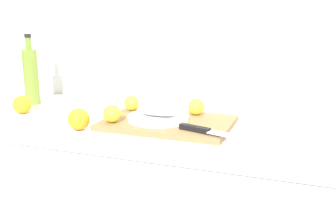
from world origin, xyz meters
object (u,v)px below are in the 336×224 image
Objects in this scene: cutting_board at (168,123)px; orange_0 at (22,105)px; white_plate at (158,118)px; olive_oil_bottle at (31,76)px; fish_fillet at (158,111)px; chef_knife at (209,131)px; lemon_0 at (196,107)px.

orange_0 is at bearing -176.44° from cutting_board.
olive_oil_bottle is at bearing 169.14° from white_plate.
fish_fillet reaches higher than white_plate.
orange_0 reaches higher than white_plate.
olive_oil_bottle is at bearing -179.07° from chef_knife.
white_plate is at bearing -167.94° from cutting_board.
chef_knife is (0.21, -0.10, 0.00)m from white_plate.
orange_0 is at bearing -169.55° from chef_knife.
cutting_board is 2.04× the size of white_plate.
orange_0 is (-0.57, -0.03, -0.02)m from fish_fillet.
white_plate is 0.03m from fish_fillet.
white_plate is 0.66m from olive_oil_bottle.
cutting_board is 1.57× the size of chef_knife.
fish_fillet is (-0.03, -0.01, 0.04)m from cutting_board.
lemon_0 is (-0.11, 0.22, 0.02)m from chef_knife.
white_plate is at bearing 90.00° from fish_fillet.
fish_fillet is 0.57m from orange_0.
lemon_0 is (0.11, 0.12, 0.02)m from white_plate.
chef_knife is 0.94× the size of olive_oil_bottle.
lemon_0 is 0.70m from orange_0.
cutting_board is at bearing -9.70° from olive_oil_bottle.
chef_knife is 0.25m from lemon_0.
chef_knife is at bearing -5.42° from orange_0.
lemon_0 is at bearing 47.09° from white_plate.
cutting_board is at bearing 163.79° from chef_knife.
olive_oil_bottle reaches higher than white_plate.
lemon_0 is at bearing 131.34° from chef_knife.
white_plate is 1.33× the size of fish_fillet.
fish_fillet is 0.54× the size of olive_oil_bottle.
orange_0 is (-0.61, -0.04, 0.03)m from cutting_board.
chef_knife is (0.21, -0.10, -0.02)m from fish_fillet.
cutting_board is at bearing -124.06° from lemon_0.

